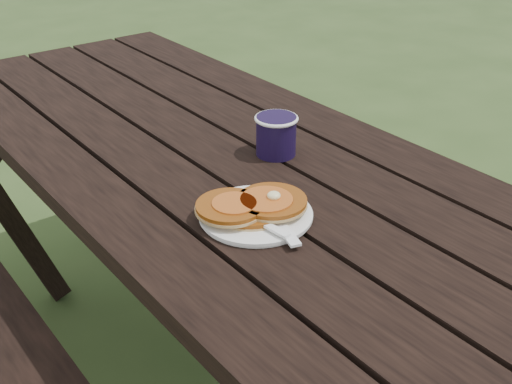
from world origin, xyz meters
TOP-DOWN VIEW (x-y plane):
  - ground at (0.00, 0.00)m, footprint 60.00×60.00m
  - picnic_table at (0.00, 0.00)m, footprint 1.36×1.80m
  - plate at (-0.11, -0.34)m, footprint 0.27×0.27m
  - pancake_stack at (-0.11, -0.34)m, footprint 0.20×0.16m
  - knife at (-0.10, -0.39)m, footprint 0.07×0.18m
  - fork at (-0.13, -0.39)m, footprint 0.05×0.16m
  - coffee_cup at (0.09, -0.16)m, footprint 0.09×0.09m

SIDE VIEW (x-z plane):
  - ground at x=0.00m, z-range 0.00..0.00m
  - picnic_table at x=0.00m, z-range -0.01..0.74m
  - plate at x=-0.11m, z-range 0.75..0.76m
  - knife at x=-0.10m, z-range 0.76..0.76m
  - fork at x=-0.13m, z-range 0.77..0.77m
  - pancake_stack at x=-0.11m, z-range 0.76..0.79m
  - coffee_cup at x=0.09m, z-range 0.76..0.84m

